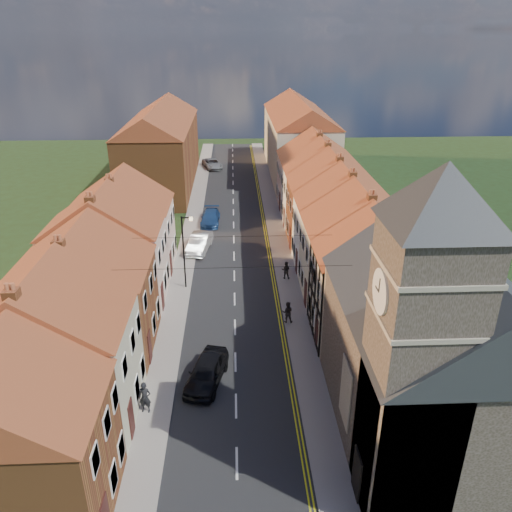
{
  "coord_description": "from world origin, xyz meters",
  "views": [
    {
      "loc": [
        0.12,
        -15.68,
        19.01
      ],
      "look_at": [
        1.67,
        18.3,
        3.5
      ],
      "focal_mm": 35.0,
      "sensor_mm": 36.0,
      "label": 1
    }
  ],
  "objects_px": {
    "car_near": "(207,372)",
    "church": "(436,340)",
    "pedestrian_right_b": "(286,270)",
    "car_far": "(210,218)",
    "car_distant": "(212,164)",
    "pedestrian_left": "(145,398)",
    "pedestrian_right": "(287,312)",
    "lamppost": "(185,248)",
    "car_mid": "(200,243)"
  },
  "relations": [
    {
      "from": "church",
      "to": "car_far",
      "type": "distance_m",
      "value": 33.82
    },
    {
      "from": "pedestrian_left",
      "to": "pedestrian_right_b",
      "type": "distance_m",
      "value": 17.96
    },
    {
      "from": "car_near",
      "to": "pedestrian_left",
      "type": "relative_size",
      "value": 2.46
    },
    {
      "from": "car_near",
      "to": "pedestrian_right",
      "type": "xyz_separation_m",
      "value": [
        5.39,
        6.25,
        0.14
      ]
    },
    {
      "from": "pedestrian_right_b",
      "to": "car_distant",
      "type": "bearing_deg",
      "value": -66.58
    },
    {
      "from": "car_mid",
      "to": "pedestrian_right_b",
      "type": "relative_size",
      "value": 3.15
    },
    {
      "from": "car_far",
      "to": "car_distant",
      "type": "bearing_deg",
      "value": 93.65
    },
    {
      "from": "pedestrian_left",
      "to": "pedestrian_right_b",
      "type": "xyz_separation_m",
      "value": [
        9.13,
        15.46,
        -0.16
      ]
    },
    {
      "from": "pedestrian_left",
      "to": "pedestrian_right_b",
      "type": "height_order",
      "value": "pedestrian_left"
    },
    {
      "from": "pedestrian_left",
      "to": "car_distant",
      "type": "bearing_deg",
      "value": 95.72
    },
    {
      "from": "church",
      "to": "car_mid",
      "type": "xyz_separation_m",
      "value": [
        -12.56,
        24.17,
        -5.09
      ]
    },
    {
      "from": "car_distant",
      "to": "pedestrian_right_b",
      "type": "xyz_separation_m",
      "value": [
        7.34,
        -36.86,
        0.18
      ]
    },
    {
      "from": "car_far",
      "to": "pedestrian_right",
      "type": "bearing_deg",
      "value": -70.88
    },
    {
      "from": "pedestrian_right_b",
      "to": "church",
      "type": "bearing_deg",
      "value": 118.11
    },
    {
      "from": "lamppost",
      "to": "car_mid",
      "type": "relative_size",
      "value": 1.26
    },
    {
      "from": "car_mid",
      "to": "pedestrian_right_b",
      "type": "bearing_deg",
      "value": -30.1
    },
    {
      "from": "car_mid",
      "to": "pedestrian_right",
      "type": "height_order",
      "value": "pedestrian_right"
    },
    {
      "from": "car_mid",
      "to": "pedestrian_right_b",
      "type": "xyz_separation_m",
      "value": [
        7.47,
        -6.34,
        0.09
      ]
    },
    {
      "from": "car_far",
      "to": "pedestrian_left",
      "type": "bearing_deg",
      "value": -92.6
    },
    {
      "from": "car_mid",
      "to": "pedestrian_left",
      "type": "distance_m",
      "value": 21.87
    },
    {
      "from": "pedestrian_right_b",
      "to": "lamppost",
      "type": "bearing_deg",
      "value": 20.29
    },
    {
      "from": "pedestrian_left",
      "to": "pedestrian_right",
      "type": "height_order",
      "value": "pedestrian_left"
    },
    {
      "from": "pedestrian_right",
      "to": "car_far",
      "type": "bearing_deg",
      "value": -67.88
    },
    {
      "from": "car_near",
      "to": "church",
      "type": "bearing_deg",
      "value": -9.2
    },
    {
      "from": "lamppost",
      "to": "car_far",
      "type": "distance_m",
      "value": 14.92
    },
    {
      "from": "church",
      "to": "pedestrian_right_b",
      "type": "bearing_deg",
      "value": 105.94
    },
    {
      "from": "car_near",
      "to": "car_far",
      "type": "height_order",
      "value": "car_near"
    },
    {
      "from": "pedestrian_right_b",
      "to": "car_near",
      "type": "bearing_deg",
      "value": 77.58
    },
    {
      "from": "lamppost",
      "to": "church",
      "type": "bearing_deg",
      "value": -51.7
    },
    {
      "from": "church",
      "to": "pedestrian_right",
      "type": "distance_m",
      "value": 13.37
    },
    {
      "from": "car_mid",
      "to": "car_far",
      "type": "xyz_separation_m",
      "value": [
        0.74,
        7.09,
        -0.1
      ]
    },
    {
      "from": "car_near",
      "to": "pedestrian_right",
      "type": "relative_size",
      "value": 2.85
    },
    {
      "from": "church",
      "to": "car_distant",
      "type": "bearing_deg",
      "value": 102.8
    },
    {
      "from": "church",
      "to": "car_distant",
      "type": "xyz_separation_m",
      "value": [
        -12.43,
        54.69,
        -5.19
      ]
    },
    {
      "from": "pedestrian_right",
      "to": "pedestrian_right_b",
      "type": "relative_size",
      "value": 1.05
    },
    {
      "from": "car_near",
      "to": "car_distant",
      "type": "distance_m",
      "value": 49.9
    },
    {
      "from": "pedestrian_right_b",
      "to": "car_far",
      "type": "bearing_deg",
      "value": -51.22
    },
    {
      "from": "car_near",
      "to": "car_mid",
      "type": "xyz_separation_m",
      "value": [
        -1.51,
        19.36,
        0.01
      ]
    },
    {
      "from": "car_near",
      "to": "pedestrian_left",
      "type": "xyz_separation_m",
      "value": [
        -3.17,
        -2.44,
        0.27
      ]
    },
    {
      "from": "car_near",
      "to": "pedestrian_right_b",
      "type": "height_order",
      "value": "pedestrian_right_b"
    },
    {
      "from": "car_distant",
      "to": "car_near",
      "type": "bearing_deg",
      "value": -104.07
    },
    {
      "from": "car_near",
      "to": "pedestrian_left",
      "type": "height_order",
      "value": "pedestrian_left"
    },
    {
      "from": "pedestrian_right",
      "to": "car_distant",
      "type": "bearing_deg",
      "value": -76.02
    },
    {
      "from": "church",
      "to": "pedestrian_right",
      "type": "xyz_separation_m",
      "value": [
        -5.66,
        11.05,
        -4.96
      ]
    },
    {
      "from": "lamppost",
      "to": "pedestrian_left",
      "type": "distance_m",
      "value": 14.57
    },
    {
      "from": "church",
      "to": "car_near",
      "type": "xyz_separation_m",
      "value": [
        -11.05,
        4.8,
        -5.11
      ]
    },
    {
      "from": "car_far",
      "to": "pedestrian_left",
      "type": "distance_m",
      "value": 28.99
    },
    {
      "from": "car_mid",
      "to": "pedestrian_left",
      "type": "xyz_separation_m",
      "value": [
        -1.66,
        -21.8,
        0.26
      ]
    },
    {
      "from": "church",
      "to": "lamppost",
      "type": "relative_size",
      "value": 2.53
    },
    {
      "from": "car_near",
      "to": "pedestrian_right_b",
      "type": "distance_m",
      "value": 14.32
    }
  ]
}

